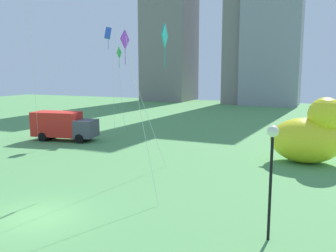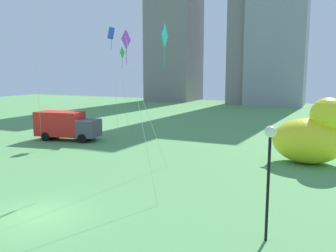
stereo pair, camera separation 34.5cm
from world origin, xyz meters
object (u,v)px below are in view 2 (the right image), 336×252
kite_green (122,55)px  kite_teal (163,42)px  giant_inflatable_duck (312,135)px  box_truck (66,126)px  kite_blue (111,34)px  lamppost (269,154)px  kite_purple (127,45)px

kite_green → kite_teal: size_ratio=1.02×
giant_inflatable_duck → box_truck: size_ratio=0.90×
giant_inflatable_duck → kite_blue: 23.23m
lamppost → kite_purple: kite_purple is taller
giant_inflatable_duck → kite_green: (-20.10, 6.15, 6.46)m
lamppost → kite_purple: bearing=145.2°
giant_inflatable_duck → kite_teal: bearing=-124.7°
kite_blue → kite_green: (0.77, 0.85, -2.27)m
kite_purple → kite_green: 15.05m
lamppost → kite_teal: kite_teal is taller
giant_inflatable_duck → kite_teal: 14.19m
box_truck → kite_purple: (10.92, -6.15, 7.18)m
kite_purple → kite_green: bearing=123.2°
kite_purple → box_truck: bearing=150.6°
giant_inflatable_duck → box_truck: bearing=-179.3°
lamppost → kite_purple: size_ratio=0.49×
giant_inflatable_duck → kite_green: size_ratio=0.63×
kite_green → kite_teal: kite_green is taller
kite_teal → kite_green: bearing=127.7°
kite_purple → kite_green: size_ratio=1.01×
lamppost → kite_blue: (-19.90, 19.31, 7.25)m
box_truck → kite_green: size_ratio=0.70×
kite_blue → kite_teal: kite_blue is taller
box_truck → kite_teal: (15.51, -10.18, 6.93)m
lamppost → giant_inflatable_duck: bearing=86.0°
kite_purple → lamppost: bearing=-34.8°
giant_inflatable_duck → kite_teal: (-7.25, -10.47, 6.27)m
kite_green → kite_teal: 21.00m
giant_inflatable_duck → kite_blue: kite_blue is taller
lamppost → box_truck: bearing=147.8°
box_truck → kite_green: kite_green is taller
lamppost → box_truck: lamppost is taller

